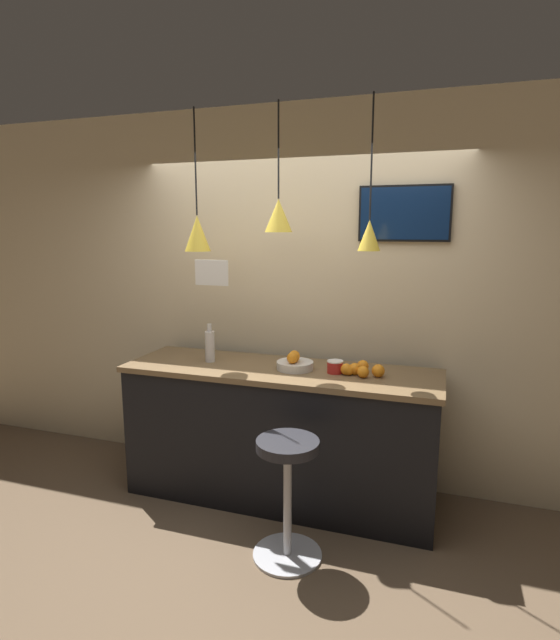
% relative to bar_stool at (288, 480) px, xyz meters
% --- Properties ---
extents(ground_plane, '(14.00, 14.00, 0.00)m').
position_rel_bar_stool_xyz_m(ground_plane, '(-0.26, -0.08, -0.50)').
color(ground_plane, brown).
extents(back_wall, '(8.00, 0.06, 2.90)m').
position_rel_bar_stool_xyz_m(back_wall, '(-0.26, 1.11, 0.95)').
color(back_wall, beige).
rests_on(back_wall, ground_plane).
extents(service_counter, '(2.26, 0.69, 0.99)m').
position_rel_bar_stool_xyz_m(service_counter, '(-0.26, 0.65, -0.01)').
color(service_counter, black).
rests_on(service_counter, ground_plane).
extents(bar_stool, '(0.42, 0.42, 0.75)m').
position_rel_bar_stool_xyz_m(bar_stool, '(0.00, 0.00, 0.00)').
color(bar_stool, '#B7B7BC').
rests_on(bar_stool, ground_plane).
extents(fruit_bowl, '(0.26, 0.26, 0.14)m').
position_rel_bar_stool_xyz_m(fruit_bowl, '(-0.15, 0.65, 0.54)').
color(fruit_bowl, beige).
rests_on(fruit_bowl, service_counter).
extents(orange_pile, '(0.30, 0.22, 0.09)m').
position_rel_bar_stool_xyz_m(orange_pile, '(0.31, 0.65, 0.53)').
color(orange_pile, orange).
rests_on(orange_pile, service_counter).
extents(juice_bottle, '(0.07, 0.07, 0.29)m').
position_rel_bar_stool_xyz_m(juice_bottle, '(-0.82, 0.66, 0.61)').
color(juice_bottle, silver).
rests_on(juice_bottle, service_counter).
extents(spread_jar, '(0.11, 0.11, 0.09)m').
position_rel_bar_stool_xyz_m(spread_jar, '(0.14, 0.66, 0.53)').
color(spread_jar, red).
rests_on(spread_jar, service_counter).
extents(pendant_lamp_left, '(0.19, 0.19, 0.98)m').
position_rel_bar_stool_xyz_m(pendant_lamp_left, '(-0.87, 0.62, 1.44)').
color(pendant_lamp_left, black).
extents(pendant_lamp_middle, '(0.19, 0.19, 0.85)m').
position_rel_bar_stool_xyz_m(pendant_lamp_middle, '(-0.26, 0.62, 1.56)').
color(pendant_lamp_middle, black).
extents(pendant_lamp_right, '(0.15, 0.15, 0.96)m').
position_rel_bar_stool_xyz_m(pendant_lamp_right, '(0.35, 0.62, 1.44)').
color(pendant_lamp_right, black).
extents(mounted_tv, '(0.64, 0.04, 0.39)m').
position_rel_bar_stool_xyz_m(mounted_tv, '(0.53, 1.05, 1.58)').
color(mounted_tv, black).
extents(hanging_menu_board, '(0.24, 0.01, 0.17)m').
position_rel_bar_stool_xyz_m(hanging_menu_board, '(-0.66, 0.39, 1.18)').
color(hanging_menu_board, white).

